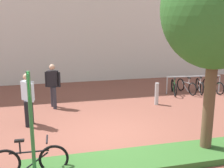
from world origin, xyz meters
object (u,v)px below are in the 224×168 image
(person_suited_navy, at_px, (53,83))
(bike_rack_cluster, at_px, (193,86))
(parking_sign_post, at_px, (30,110))
(bike_at_sign, at_px, (30,160))
(tree_sidewalk, at_px, (217,9))
(bollard_steel, at_px, (157,94))
(person_shirt_white, at_px, (28,96))

(person_suited_navy, bearing_deg, bike_rack_cluster, 6.23)
(parking_sign_post, relative_size, person_suited_navy, 1.36)
(parking_sign_post, distance_m, bike_at_sign, 1.19)
(parking_sign_post, height_order, bike_rack_cluster, parking_sign_post)
(tree_sidewalk, distance_m, bollard_steel, 5.24)
(bike_at_sign, bearing_deg, parking_sign_post, -49.81)
(tree_sidewalk, height_order, bollard_steel, tree_sidewalk)
(bike_at_sign, bearing_deg, person_shirt_white, 92.88)
(bollard_steel, xyz_separation_m, person_suited_navy, (-4.08, 0.59, 0.53))
(parking_sign_post, relative_size, person_shirt_white, 1.36)
(bike_rack_cluster, distance_m, person_suited_navy, 6.56)
(tree_sidewalk, height_order, bike_rack_cluster, tree_sidewalk)
(bike_at_sign, relative_size, bike_rack_cluster, 0.64)
(bike_rack_cluster, xyz_separation_m, person_shirt_white, (-7.33, -2.41, 0.64))
(person_shirt_white, height_order, person_suited_navy, same)
(tree_sidewalk, relative_size, person_shirt_white, 2.92)
(parking_sign_post, distance_m, person_suited_navy, 4.98)
(tree_sidewalk, height_order, bike_at_sign, tree_sidewalk)
(bike_rack_cluster, distance_m, bollard_steel, 2.74)
(person_suited_navy, bearing_deg, bike_at_sign, -98.08)
(bollard_steel, bearing_deg, person_shirt_white, -167.18)
(tree_sidewalk, xyz_separation_m, bollard_steel, (0.43, 4.18, -3.13))
(bike_at_sign, bearing_deg, bollard_steel, 41.53)
(bollard_steel, bearing_deg, bike_rack_cluster, 28.21)
(person_shirt_white, xyz_separation_m, person_suited_navy, (0.84, 1.70, 0.00))
(parking_sign_post, relative_size, bike_rack_cluster, 0.88)
(tree_sidewalk, height_order, person_shirt_white, tree_sidewalk)
(tree_sidewalk, xyz_separation_m, bike_rack_cluster, (2.84, 5.48, -3.23))
(bollard_steel, bearing_deg, tree_sidewalk, -95.83)
(bike_at_sign, height_order, bike_rack_cluster, bike_at_sign)
(parking_sign_post, distance_m, bollard_steel, 6.45)
(tree_sidewalk, xyz_separation_m, person_shirt_white, (-4.49, 3.06, -2.60))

